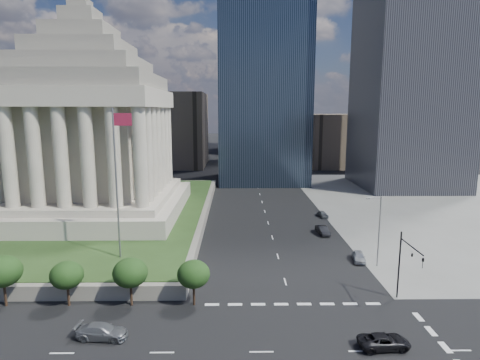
{
  "coord_description": "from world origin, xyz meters",
  "views": [
    {
      "loc": [
        -6.34,
        -27.99,
        21.58
      ],
      "look_at": [
        -5.76,
        21.26,
        12.97
      ],
      "focal_mm": 30.0,
      "sensor_mm": 36.0,
      "label": 1
    }
  ],
  "objects_px": {
    "parked_sedan_mid": "(323,230)",
    "parked_sedan_far": "(323,214)",
    "war_memorial": "(87,111)",
    "street_lamp_north": "(378,227)",
    "traffic_signal_ne": "(406,260)",
    "flagpole": "(117,176)",
    "parked_sedan_near": "(359,257)",
    "suv_grey": "(102,331)",
    "pickup_truck": "(384,341)"
  },
  "relations": [
    {
      "from": "street_lamp_north",
      "to": "suv_grey",
      "type": "bearing_deg",
      "value": -151.51
    },
    {
      "from": "street_lamp_north",
      "to": "suv_grey",
      "type": "relative_size",
      "value": 2.02
    },
    {
      "from": "traffic_signal_ne",
      "to": "suv_grey",
      "type": "xyz_separation_m",
      "value": [
        -31.64,
        -6.32,
        -4.53
      ]
    },
    {
      "from": "parked_sedan_near",
      "to": "suv_grey",
      "type": "bearing_deg",
      "value": -138.41
    },
    {
      "from": "parked_sedan_far",
      "to": "pickup_truck",
      "type": "bearing_deg",
      "value": -104.84
    },
    {
      "from": "flagpole",
      "to": "parked_sedan_mid",
      "type": "xyz_separation_m",
      "value": [
        30.83,
        15.66,
        -12.4
      ]
    },
    {
      "from": "war_memorial",
      "to": "suv_grey",
      "type": "xyz_separation_m",
      "value": [
        14.86,
        -40.62,
        -20.68
      ]
    },
    {
      "from": "pickup_truck",
      "to": "parked_sedan_mid",
      "type": "bearing_deg",
      "value": -6.84
    },
    {
      "from": "flagpole",
      "to": "parked_sedan_mid",
      "type": "relative_size",
      "value": 4.58
    },
    {
      "from": "parked_sedan_near",
      "to": "parked_sedan_far",
      "type": "bearing_deg",
      "value": 99.06
    },
    {
      "from": "traffic_signal_ne",
      "to": "parked_sedan_far",
      "type": "distance_m",
      "value": 37.84
    },
    {
      "from": "flagpole",
      "to": "parked_sedan_mid",
      "type": "distance_m",
      "value": 36.73
    },
    {
      "from": "flagpole",
      "to": "pickup_truck",
      "type": "distance_m",
      "value": 36.68
    },
    {
      "from": "traffic_signal_ne",
      "to": "pickup_truck",
      "type": "height_order",
      "value": "traffic_signal_ne"
    },
    {
      "from": "parked_sedan_mid",
      "to": "parked_sedan_far",
      "type": "height_order",
      "value": "parked_sedan_mid"
    },
    {
      "from": "war_memorial",
      "to": "parked_sedan_mid",
      "type": "height_order",
      "value": "war_memorial"
    },
    {
      "from": "war_memorial",
      "to": "parked_sedan_far",
      "type": "bearing_deg",
      "value": 4.07
    },
    {
      "from": "war_memorial",
      "to": "street_lamp_north",
      "type": "xyz_separation_m",
      "value": [
        47.33,
        -23.0,
        -15.74
      ]
    },
    {
      "from": "suv_grey",
      "to": "traffic_signal_ne",
      "type": "bearing_deg",
      "value": -73.65
    },
    {
      "from": "parked_sedan_near",
      "to": "parked_sedan_mid",
      "type": "height_order",
      "value": "parked_sedan_mid"
    },
    {
      "from": "traffic_signal_ne",
      "to": "pickup_truck",
      "type": "bearing_deg",
      "value": -122.43
    },
    {
      "from": "street_lamp_north",
      "to": "pickup_truck",
      "type": "bearing_deg",
      "value": -107.21
    },
    {
      "from": "suv_grey",
      "to": "parked_sedan_near",
      "type": "relative_size",
      "value": 1.21
    },
    {
      "from": "flagpole",
      "to": "pickup_truck",
      "type": "bearing_deg",
      "value": -32.45
    },
    {
      "from": "parked_sedan_near",
      "to": "parked_sedan_far",
      "type": "distance_m",
      "value": 24.31
    },
    {
      "from": "street_lamp_north",
      "to": "pickup_truck",
      "type": "relative_size",
      "value": 2.11
    },
    {
      "from": "street_lamp_north",
      "to": "parked_sedan_mid",
      "type": "xyz_separation_m",
      "value": [
        -4.33,
        14.66,
        -4.94
      ]
    },
    {
      "from": "suv_grey",
      "to": "parked_sedan_far",
      "type": "relative_size",
      "value": 1.38
    },
    {
      "from": "war_memorial",
      "to": "flagpole",
      "type": "relative_size",
      "value": 1.95
    },
    {
      "from": "flagpole",
      "to": "traffic_signal_ne",
      "type": "bearing_deg",
      "value": -16.71
    },
    {
      "from": "flagpole",
      "to": "street_lamp_north",
      "type": "relative_size",
      "value": 2.0
    },
    {
      "from": "war_memorial",
      "to": "street_lamp_north",
      "type": "bearing_deg",
      "value": -25.92
    },
    {
      "from": "pickup_truck",
      "to": "suv_grey",
      "type": "height_order",
      "value": "suv_grey"
    },
    {
      "from": "flagpole",
      "to": "pickup_truck",
      "type": "relative_size",
      "value": 4.21
    },
    {
      "from": "war_memorial",
      "to": "pickup_truck",
      "type": "xyz_separation_m",
      "value": [
        41.29,
        -42.51,
        -20.74
      ]
    },
    {
      "from": "parked_sedan_near",
      "to": "parked_sedan_far",
      "type": "xyz_separation_m",
      "value": [
        0.0,
        24.31,
        -0.09
      ]
    },
    {
      "from": "suv_grey",
      "to": "flagpole",
      "type": "bearing_deg",
      "value": 14.25
    },
    {
      "from": "war_memorial",
      "to": "suv_grey",
      "type": "height_order",
      "value": "war_memorial"
    },
    {
      "from": "street_lamp_north",
      "to": "suv_grey",
      "type": "height_order",
      "value": "street_lamp_north"
    },
    {
      "from": "street_lamp_north",
      "to": "parked_sedan_far",
      "type": "bearing_deg",
      "value": 93.99
    },
    {
      "from": "traffic_signal_ne",
      "to": "street_lamp_north",
      "type": "bearing_deg",
      "value": 85.81
    },
    {
      "from": "parked_sedan_far",
      "to": "war_memorial",
      "type": "bearing_deg",
      "value": 174.49
    },
    {
      "from": "flagpole",
      "to": "street_lamp_north",
      "type": "height_order",
      "value": "flagpole"
    },
    {
      "from": "street_lamp_north",
      "to": "parked_sedan_near",
      "type": "relative_size",
      "value": 2.44
    },
    {
      "from": "parked_sedan_near",
      "to": "traffic_signal_ne",
      "type": "bearing_deg",
      "value": -76.62
    },
    {
      "from": "street_lamp_north",
      "to": "pickup_truck",
      "type": "xyz_separation_m",
      "value": [
        -6.04,
        -19.51,
        -5.0
      ]
    },
    {
      "from": "traffic_signal_ne",
      "to": "parked_sedan_near",
      "type": "xyz_separation_m",
      "value": [
        -1.0,
        13.23,
        -4.55
      ]
    },
    {
      "from": "parked_sedan_mid",
      "to": "pickup_truck",
      "type": "bearing_deg",
      "value": -99.59
    },
    {
      "from": "pickup_truck",
      "to": "suv_grey",
      "type": "bearing_deg",
      "value": 81.94
    },
    {
      "from": "traffic_signal_ne",
      "to": "flagpole",
      "type": "bearing_deg",
      "value": 163.29
    }
  ]
}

